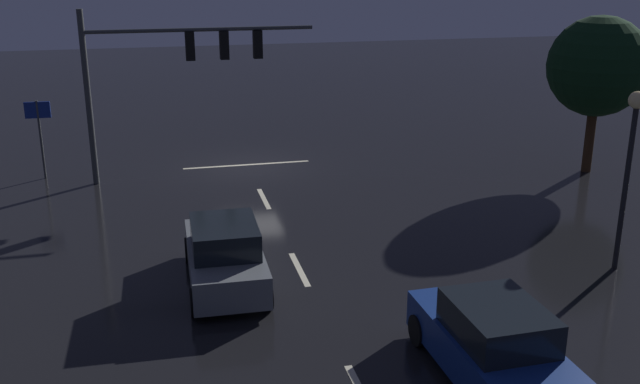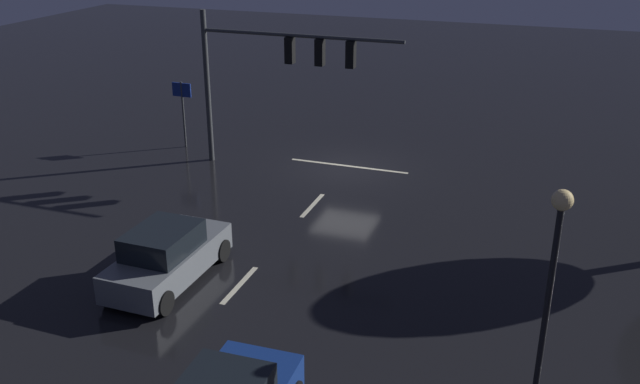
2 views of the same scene
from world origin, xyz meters
name	(u,v)px [view 1 (image 1 of 2)]	position (x,y,z in m)	size (l,w,h in m)	color
ground_plane	(248,167)	(0.00, 0.00, 0.00)	(80.00, 80.00, 0.00)	black
traffic_signal_assembly	(174,61)	(2.64, 0.87, 4.36)	(8.19, 0.47, 6.21)	#383A3D
lane_dash_far	(264,199)	(0.00, 4.00, 0.00)	(2.20, 0.16, 0.01)	beige
lane_dash_mid	(299,269)	(0.00, 10.00, 0.00)	(2.20, 0.16, 0.01)	beige
stop_bar	(247,165)	(0.00, -0.31, 0.00)	(5.00, 0.16, 0.01)	beige
car_approaching	(225,255)	(2.00, 10.46, 0.80)	(1.97, 4.40, 1.70)	slate
car_distant	(492,344)	(-2.58, 16.03, 0.80)	(2.01, 4.41, 1.70)	navy
street_lamp_left_kerb	(631,146)	(-8.21, 11.87, 3.37)	(0.44, 0.44, 4.77)	black
route_sign	(39,123)	(7.57, -0.25, 2.12)	(0.90, 0.09, 2.94)	#383A3D
tree_left_near	(598,67)	(-12.63, 3.55, 4.02)	(3.71, 3.71, 5.89)	#382314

